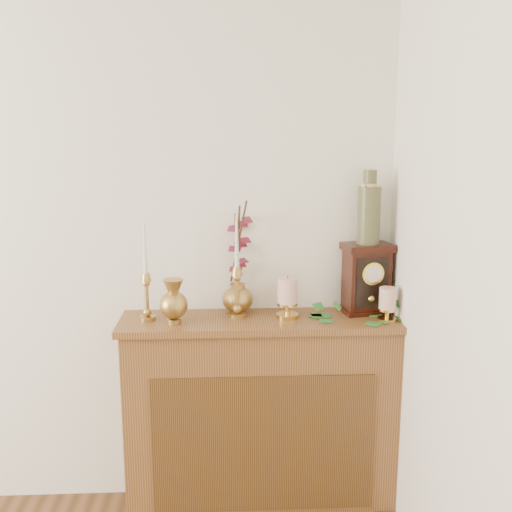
{
  "coord_description": "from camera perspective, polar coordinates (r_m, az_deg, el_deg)",
  "views": [
    {
      "loc": [
        1.25,
        -0.41,
        1.73
      ],
      "look_at": [
        1.37,
        2.05,
        1.22
      ],
      "focal_mm": 42.0,
      "sensor_mm": 36.0,
      "label": 1
    }
  ],
  "objects": [
    {
      "name": "console_shelf",
      "position": [
        2.83,
        0.48,
        -15.48
      ],
      "size": [
        1.24,
        0.34,
        0.93
      ],
      "color": "brown",
      "rests_on": "ground"
    },
    {
      "name": "candlestick_left",
      "position": [
        2.62,
        -10.4,
        -3.09
      ],
      "size": [
        0.07,
        0.07,
        0.43
      ],
      "rotation": [
        0.0,
        0.0,
        0.37
      ],
      "color": "tan",
      "rests_on": "console_shelf"
    },
    {
      "name": "candlestick_center",
      "position": [
        2.61,
        -1.82,
        -2.65
      ],
      "size": [
        0.08,
        0.08,
        0.47
      ],
      "rotation": [
        0.0,
        0.0,
        -0.08
      ],
      "color": "tan",
      "rests_on": "console_shelf"
    },
    {
      "name": "bud_vase",
      "position": [
        2.56,
        -7.85,
        -4.35
      ],
      "size": [
        0.12,
        0.12,
        0.19
      ],
      "rotation": [
        0.0,
        0.0,
        0.33
      ],
      "color": "tan",
      "rests_on": "console_shelf"
    },
    {
      "name": "ginger_jar",
      "position": [
        2.69,
        -1.62,
        -0.53
      ],
      "size": [
        0.21,
        0.22,
        0.51
      ],
      "rotation": [
        0.0,
        0.0,
        0.18
      ],
      "color": "tan",
      "rests_on": "console_shelf"
    },
    {
      "name": "pillar_candle_left",
      "position": [
        2.62,
        3.02,
        -3.79
      ],
      "size": [
        0.1,
        0.1,
        0.19
      ],
      "rotation": [
        0.0,
        0.0,
        -0.1
      ],
      "color": "#E2B24F",
      "rests_on": "console_shelf"
    },
    {
      "name": "pillar_candle_right",
      "position": [
        2.64,
        12.41,
        -4.35
      ],
      "size": [
        0.08,
        0.08,
        0.16
      ],
      "rotation": [
        0.0,
        0.0,
        0.04
      ],
      "color": "#E2B24F",
      "rests_on": "console_shelf"
    },
    {
      "name": "ivy_garland",
      "position": [
        2.65,
        10.24,
        -5.72
      ],
      "size": [
        0.43,
        0.21,
        0.09
      ],
      "rotation": [
        0.0,
        0.0,
        -0.35
      ],
      "color": "#2C742C",
      "rests_on": "console_shelf"
    },
    {
      "name": "mantel_clock",
      "position": [
        2.73,
        10.48,
        -2.17
      ],
      "size": [
        0.23,
        0.18,
        0.32
      ],
      "rotation": [
        0.0,
        0.0,
        0.17
      ],
      "color": "black",
      "rests_on": "console_shelf"
    },
    {
      "name": "ceramic_vase",
      "position": [
        2.68,
        10.7,
        4.24
      ],
      "size": [
        0.1,
        0.1,
        0.33
      ],
      "rotation": [
        0.0,
        0.0,
        0.17
      ],
      "color": "#1B362A",
      "rests_on": "mantel_clock"
    }
  ]
}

